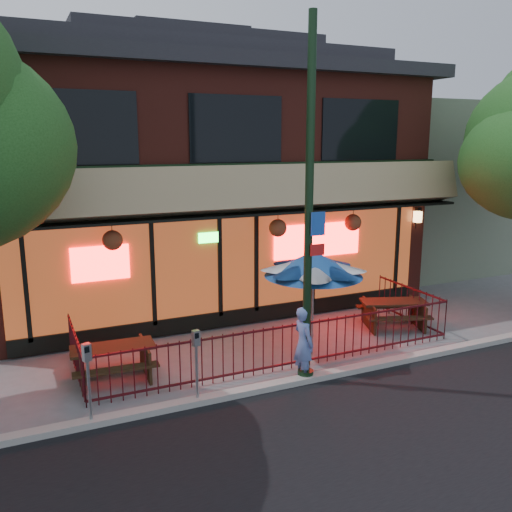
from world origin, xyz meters
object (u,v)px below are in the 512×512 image
Objects in this scene: picnic_table_right at (393,310)px; parking_meter_far at (88,371)px; patio_umbrella at (314,264)px; pedestrian at (304,343)px; street_light at (309,226)px; picnic_table_left at (113,357)px; parking_meter_near at (196,354)px.

parking_meter_far reaches higher than picnic_table_right.
patio_umbrella is 1.61× the size of pedestrian.
street_light is 4.72m from picnic_table_left.
picnic_table_left is 1.20× the size of parking_meter_near.
pedestrian reaches higher than parking_meter_far.
picnic_table_right reaches higher than picnic_table_left.
patio_umbrella is 1.67× the size of parking_meter_far.
picnic_table_right is at bearing 1.42° from picnic_table_left.
parking_meter_near is at bearing -159.11° from patio_umbrella.
picnic_table_right is at bearing 26.73° from street_light.
picnic_table_right is 8.04m from parking_meter_far.
parking_meter_near is at bearing -178.09° from street_light.
picnic_table_right is 3.34m from patio_umbrella.
patio_umbrella is 5.23m from parking_meter_far.
street_light is at bearing -24.90° from picnic_table_left.
street_light is at bearing -125.13° from patio_umbrella.
picnic_table_right is 6.23m from parking_meter_near.
parking_meter_near is (-2.28, -0.13, 0.20)m from pedestrian.
pedestrian reaches higher than parking_meter_near.
picnic_table_left is 2.15m from parking_meter_near.
parking_meter_far is at bearing -178.94° from street_light.
pedestrian is at bearing 1.79° from parking_meter_far.
patio_umbrella is at bearing -165.91° from picnic_table_right.
picnic_table_right is (7.12, 0.18, 0.00)m from picnic_table_left.
picnic_table_left is at bearing 125.13° from parking_meter_near.
pedestrian is 1.04× the size of parking_meter_far.
parking_meter_near is (-3.09, -1.18, -1.14)m from patio_umbrella.
parking_meter_far reaches higher than picnic_table_left.
parking_meter_far is (-4.17, -0.13, 0.23)m from pedestrian.
patio_umbrella reaches higher than pedestrian.
parking_meter_near is 0.96× the size of parking_meter_far.
patio_umbrella reaches higher than parking_meter_near.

